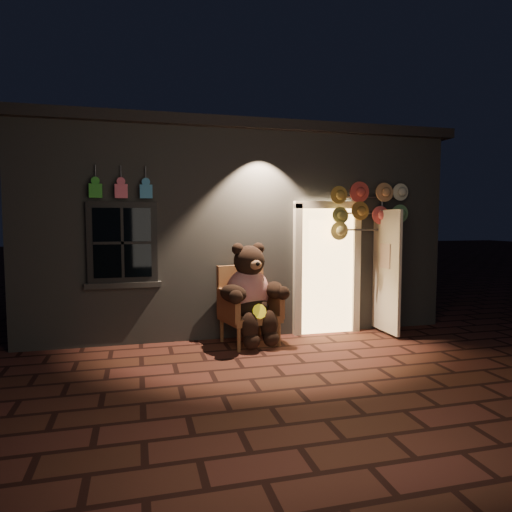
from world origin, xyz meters
name	(u,v)px	position (x,y,z in m)	size (l,w,h in m)	color
ground	(274,366)	(0.00, 0.00, 0.00)	(60.00, 60.00, 0.00)	#542720
shop_building	(220,227)	(0.00, 3.99, 1.74)	(7.30, 5.95, 3.51)	slate
wicker_armchair	(247,305)	(-0.08, 1.18, 0.59)	(0.94, 0.89, 1.18)	brown
teddy_bear	(251,293)	(-0.06, 1.03, 0.79)	(1.07, 0.94, 1.51)	#AD1412
hat_rack	(368,209)	(2.00, 1.28, 2.06)	(1.40, 0.22, 2.47)	#59595E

